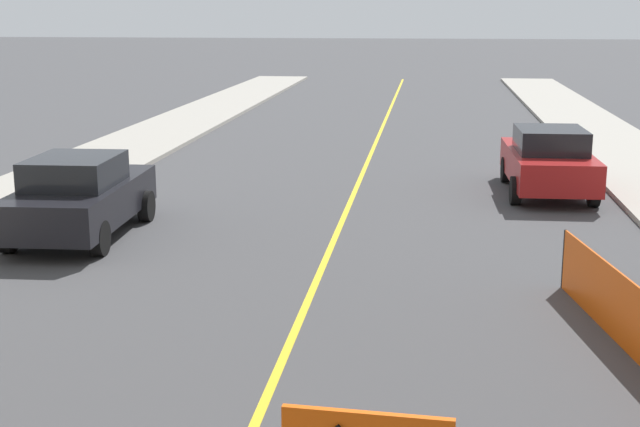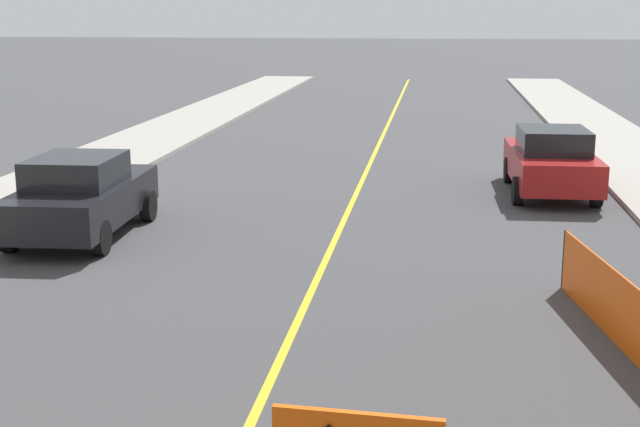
% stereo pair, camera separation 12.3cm
% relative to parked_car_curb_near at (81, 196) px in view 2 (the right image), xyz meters
% --- Properties ---
extents(lane_stripe, '(0.12, 71.21, 0.01)m').
position_rel_parked_car_curb_near_xyz_m(lane_stripe, '(4.88, 4.68, -0.80)').
color(lane_stripe, gold).
rests_on(lane_stripe, ground_plane).
extents(sidewalk_left, '(3.10, 71.21, 0.12)m').
position_rel_parked_car_curb_near_xyz_m(sidewalk_left, '(-2.69, 4.68, -0.74)').
color(sidewalk_left, '#9E998E').
rests_on(sidewalk_left, ground_plane).
extents(parked_car_curb_near, '(1.98, 4.37, 1.59)m').
position_rel_parked_car_curb_near_xyz_m(parked_car_curb_near, '(0.00, 0.00, 0.00)').
color(parked_car_curb_near, black).
rests_on(parked_car_curb_near, ground_plane).
extents(parked_car_curb_mid, '(1.95, 4.34, 1.59)m').
position_rel_parked_car_curb_near_xyz_m(parked_car_curb_mid, '(9.44, 5.26, 0.00)').
color(parked_car_curb_mid, maroon).
rests_on(parked_car_curb_mid, ground_plane).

